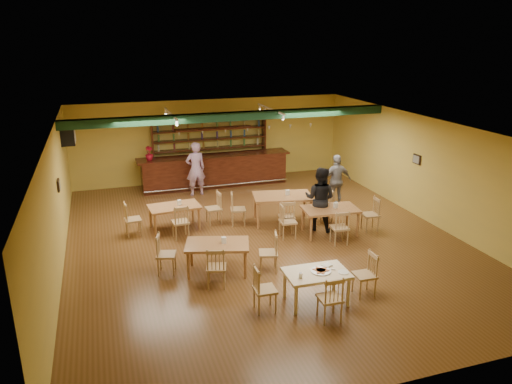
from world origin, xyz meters
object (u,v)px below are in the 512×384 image
object	(u,v)px
dining_table_d	(330,221)
near_table	(316,287)
dining_table_b	(282,209)
patron_bar	(196,169)
patron_right_a	(320,199)
bar_counter	(215,171)
dining_table_a	(175,217)
dining_table_c	(218,258)

from	to	relation	value
dining_table_d	near_table	size ratio (longest dim) A/B	1.16
dining_table_b	patron_bar	size ratio (longest dim) A/B	0.90
near_table	patron_right_a	world-z (taller)	patron_right_a
bar_counter	dining_table_b	bearing A→B (deg)	-76.23
dining_table_a	patron_bar	distance (m)	3.14
dining_table_c	patron_right_a	distance (m)	3.75
dining_table_c	dining_table_d	bearing A→B (deg)	36.02
dining_table_d	patron_right_a	distance (m)	0.67
bar_counter	dining_table_b	size ratio (longest dim) A/B	3.28
dining_table_c	near_table	distance (m)	2.49
dining_table_c	dining_table_d	xyz separation A→B (m)	(3.45, 1.26, 0.01)
dining_table_c	patron_bar	world-z (taller)	patron_bar
patron_right_a	near_table	bearing A→B (deg)	105.20
dining_table_d	patron_bar	world-z (taller)	patron_bar
bar_counter	dining_table_d	size ratio (longest dim) A/B	3.68
bar_counter	dining_table_b	xyz separation A→B (m)	(1.01, -4.12, -0.15)
dining_table_a	patron_right_a	bearing A→B (deg)	-22.34
dining_table_b	patron_bar	world-z (taller)	patron_bar
patron_right_a	dining_table_b	bearing A→B (deg)	-3.83
bar_counter	patron_bar	size ratio (longest dim) A/B	2.97
bar_counter	patron_bar	distance (m)	1.23
dining_table_a	dining_table_d	world-z (taller)	dining_table_d
bar_counter	dining_table_c	xyz separation A→B (m)	(-1.51, -6.58, -0.21)
near_table	bar_counter	bearing A→B (deg)	92.29
dining_table_a	dining_table_b	xyz separation A→B (m)	(3.04, -0.44, 0.07)
bar_counter	near_table	bearing A→B (deg)	-89.53
dining_table_b	patron_right_a	xyz separation A→B (m)	(0.80, -0.80, 0.48)
dining_table_c	near_table	size ratio (longest dim) A/B	1.12
bar_counter	patron_bar	xyz separation A→B (m)	(-0.85, -0.83, 0.35)
dining_table_b	dining_table_d	size ratio (longest dim) A/B	1.12
dining_table_c	patron_right_a	size ratio (longest dim) A/B	0.80
near_table	dining_table_a	bearing A→B (deg)	115.39
bar_counter	dining_table_b	world-z (taller)	bar_counter
dining_table_b	patron_bar	bearing A→B (deg)	130.83
dining_table_d	patron_right_a	bearing A→B (deg)	113.88
dining_table_b	dining_table_c	bearing A→B (deg)	-124.31
patron_bar	patron_right_a	bearing A→B (deg)	116.88
dining_table_a	bar_counter	bearing A→B (deg)	56.68
bar_counter	patron_bar	world-z (taller)	patron_bar
dining_table_a	patron_bar	size ratio (longest dim) A/B	0.76
dining_table_d	dining_table_a	bearing A→B (deg)	163.02
bar_counter	patron_right_a	bearing A→B (deg)	-69.81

